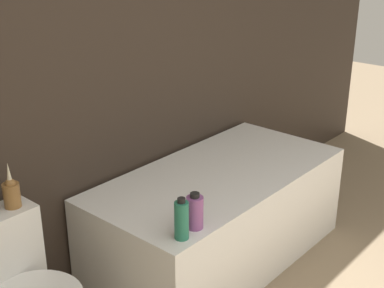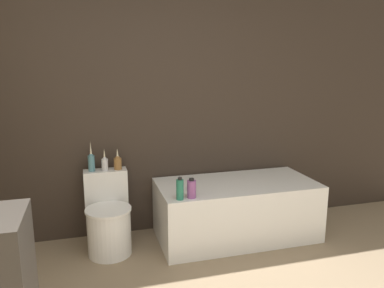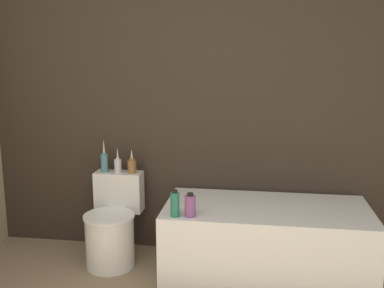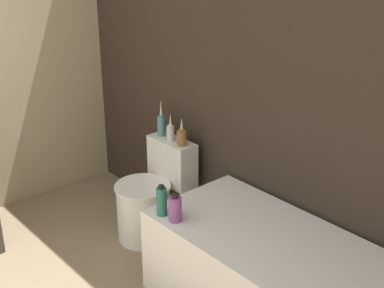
% 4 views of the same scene
% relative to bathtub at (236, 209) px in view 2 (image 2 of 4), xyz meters
% --- Properties ---
extents(wall_back_tiled, '(6.40, 0.06, 2.60)m').
position_rel_bathtub_xyz_m(wall_back_tiled, '(-0.75, 0.42, 1.02)').
color(wall_back_tiled, '#332821').
rests_on(wall_back_tiled, ground_plane).
extents(bathtub, '(1.51, 0.74, 0.55)m').
position_rel_bathtub_xyz_m(bathtub, '(0.00, 0.00, 0.00)').
color(bathtub, white).
rests_on(bathtub, ground).
extents(toilet, '(0.40, 0.55, 0.70)m').
position_rel_bathtub_xyz_m(toilet, '(-1.21, 0.05, 0.02)').
color(toilet, white).
rests_on(toilet, ground).
extents(vase_gold, '(0.06, 0.06, 0.28)m').
position_rel_bathtub_xyz_m(vase_gold, '(-1.33, 0.25, 0.51)').
color(vase_gold, teal).
rests_on(vase_gold, toilet).
extents(vase_silver, '(0.06, 0.06, 0.21)m').
position_rel_bathtub_xyz_m(vase_silver, '(-1.21, 0.24, 0.49)').
color(vase_silver, silver).
rests_on(vase_silver, toilet).
extents(vase_bronze, '(0.07, 0.07, 0.20)m').
position_rel_bathtub_xyz_m(vase_bronze, '(-1.09, 0.24, 0.49)').
color(vase_bronze, olive).
rests_on(vase_bronze, toilet).
extents(shampoo_bottle_tall, '(0.06, 0.06, 0.19)m').
position_rel_bathtub_xyz_m(shampoo_bottle_tall, '(-0.64, -0.30, 0.36)').
color(shampoo_bottle_tall, '#267259').
rests_on(shampoo_bottle_tall, bathtub).
extents(shampoo_bottle_short, '(0.08, 0.08, 0.17)m').
position_rel_bathtub_xyz_m(shampoo_bottle_short, '(-0.53, -0.28, 0.35)').
color(shampoo_bottle_short, '#8C4C8C').
rests_on(shampoo_bottle_short, bathtub).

